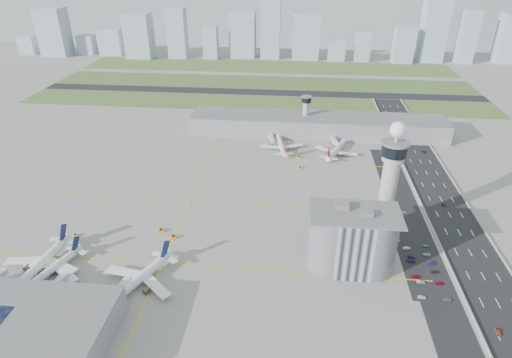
# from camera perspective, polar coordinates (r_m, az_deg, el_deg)

# --- Properties ---
(ground) EXTENTS (1000.00, 1000.00, 0.00)m
(ground) POSITION_cam_1_polar(r_m,az_deg,el_deg) (237.02, -0.85, -7.20)
(ground) COLOR #99968E
(grass_strip_0) EXTENTS (480.00, 50.00, 0.08)m
(grass_strip_0) POSITION_cam_1_polar(r_m,az_deg,el_deg) (440.83, -0.11, 10.11)
(grass_strip_0) COLOR #496B32
(grass_strip_0) RESTS_ON ground
(grass_strip_1) EXTENTS (480.00, 60.00, 0.08)m
(grass_strip_1) POSITION_cam_1_polar(r_m,az_deg,el_deg) (512.30, 0.76, 12.72)
(grass_strip_1) COLOR #3E592A
(grass_strip_1) RESTS_ON ground
(grass_strip_2) EXTENTS (480.00, 70.00, 0.08)m
(grass_strip_2) POSITION_cam_1_polar(r_m,az_deg,el_deg) (589.50, 1.48, 14.79)
(grass_strip_2) COLOR #4E6D33
(grass_strip_2) RESTS_ON ground
(runway) EXTENTS (480.00, 22.00, 0.10)m
(runway) POSITION_cam_1_polar(r_m,az_deg,el_deg) (475.95, 0.35, 11.50)
(runway) COLOR black
(runway) RESTS_ON ground
(highway) EXTENTS (28.00, 500.00, 0.10)m
(highway) POSITION_cam_1_polar(r_m,az_deg,el_deg) (253.25, 26.25, -7.97)
(highway) COLOR black
(highway) RESTS_ON ground
(barrier_left) EXTENTS (0.60, 500.00, 1.20)m
(barrier_left) POSITION_cam_1_polar(r_m,az_deg,el_deg) (248.20, 23.23, -7.87)
(barrier_left) COLOR #9E9E99
(barrier_left) RESTS_ON ground
(barrier_right) EXTENTS (0.60, 500.00, 1.20)m
(barrier_right) POSITION_cam_1_polar(r_m,az_deg,el_deg) (258.39, 29.19, -7.86)
(barrier_right) COLOR #9E9E99
(barrier_right) RESTS_ON ground
(landside_road) EXTENTS (18.00, 260.00, 0.08)m
(landside_road) POSITION_cam_1_polar(r_m,az_deg,el_deg) (237.54, 21.27, -9.37)
(landside_road) COLOR black
(landside_road) RESTS_ON ground
(parking_lot) EXTENTS (20.00, 44.00, 0.10)m
(parking_lot) POSITION_cam_1_polar(r_m,az_deg,el_deg) (227.91, 21.47, -11.19)
(parking_lot) COLOR black
(parking_lot) RESTS_ON ground
(taxiway_line_h_0) EXTENTS (260.00, 0.60, 0.01)m
(taxiway_line_h_0) POSITION_cam_1_polar(r_m,az_deg,el_deg) (221.37, -12.30, -10.93)
(taxiway_line_h_0) COLOR yellow
(taxiway_line_h_0) RESTS_ON ground
(taxiway_line_h_1) EXTENTS (260.00, 0.60, 0.01)m
(taxiway_line_h_1) POSITION_cam_1_polar(r_m,az_deg,el_deg) (268.33, -8.65, -2.92)
(taxiway_line_h_1) COLOR yellow
(taxiway_line_h_1) RESTS_ON ground
(taxiway_line_h_2) EXTENTS (260.00, 0.60, 0.01)m
(taxiway_line_h_2) POSITION_cam_1_polar(r_m,az_deg,el_deg) (319.68, -6.16, 2.62)
(taxiway_line_h_2) COLOR yellow
(taxiway_line_h_2) RESTS_ON ground
(taxiway_line_v) EXTENTS (0.60, 260.00, 0.01)m
(taxiway_line_v) POSITION_cam_1_polar(r_m,az_deg,el_deg) (268.33, -8.65, -2.92)
(taxiway_line_v) COLOR yellow
(taxiway_line_v) RESTS_ON ground
(control_tower) EXTENTS (14.00, 14.00, 64.50)m
(control_tower) POSITION_cam_1_polar(r_m,az_deg,el_deg) (229.75, 17.46, 0.37)
(control_tower) COLOR #ADAAA5
(control_tower) RESTS_ON ground
(secondary_tower) EXTENTS (8.60, 8.60, 31.90)m
(secondary_tower) POSITION_cam_1_polar(r_m,az_deg,el_deg) (361.76, 6.65, 8.93)
(secondary_tower) COLOR #ADAAA5
(secondary_tower) RESTS_ON ground
(admin_building) EXTENTS (42.00, 24.00, 33.50)m
(admin_building) POSITION_cam_1_polar(r_m,az_deg,el_deg) (211.15, 12.71, -7.92)
(admin_building) COLOR #B2B2B7
(admin_building) RESTS_ON ground
(terminal_pier) EXTENTS (210.00, 32.00, 15.80)m
(terminal_pier) POSITION_cam_1_polar(r_m,az_deg,el_deg) (363.95, 8.14, 7.13)
(terminal_pier) COLOR gray
(terminal_pier) RESTS_ON ground
(near_terminal) EXTENTS (84.00, 42.00, 13.00)m
(near_terminal) POSITION_cam_1_polar(r_m,az_deg,el_deg) (203.76, -30.60, -16.70)
(near_terminal) COLOR gray
(near_terminal) RESTS_ON ground
(airplane_near_a) EXTENTS (43.88, 49.94, 12.84)m
(airplane_near_a) POSITION_cam_1_polar(r_m,az_deg,el_deg) (232.90, -27.00, -9.60)
(airplane_near_a) COLOR white
(airplane_near_a) RESTS_ON ground
(airplane_near_b) EXTENTS (43.68, 47.35, 10.88)m
(airplane_near_b) POSITION_cam_1_polar(r_m,az_deg,el_deg) (228.16, -25.87, -10.46)
(airplane_near_b) COLOR white
(airplane_near_b) RESTS_ON ground
(airplane_near_c) EXTENTS (53.70, 57.01, 12.63)m
(airplane_near_c) POSITION_cam_1_polar(r_m,az_deg,el_deg) (207.16, -15.65, -12.32)
(airplane_near_c) COLOR white
(airplane_near_c) RESTS_ON ground
(airplane_far_a) EXTENTS (40.71, 45.43, 11.12)m
(airplane_far_a) POSITION_cam_1_polar(r_m,az_deg,el_deg) (333.75, 3.38, 4.94)
(airplane_far_a) COLOR white
(airplane_far_a) RESTS_ON ground
(airplane_far_b) EXTENTS (46.39, 49.61, 11.12)m
(airplane_far_b) POSITION_cam_1_polar(r_m,az_deg,el_deg) (330.67, 10.68, 4.25)
(airplane_far_b) COLOR white
(airplane_far_b) RESTS_ON ground
(jet_bridge_near_1) EXTENTS (5.39, 14.31, 5.70)m
(jet_bridge_near_1) POSITION_cam_1_polar(r_m,az_deg,el_deg) (215.46, -26.17, -13.97)
(jet_bridge_near_1) COLOR silver
(jet_bridge_near_1) RESTS_ON ground
(jet_bridge_near_2) EXTENTS (5.39, 14.31, 5.70)m
(jet_bridge_near_2) POSITION_cam_1_polar(r_m,az_deg,el_deg) (202.42, -18.63, -15.31)
(jet_bridge_near_2) COLOR silver
(jet_bridge_near_2) RESTS_ON ground
(jet_bridge_far_0) EXTENTS (5.39, 14.31, 5.70)m
(jet_bridge_far_0) POSITION_cam_1_polar(r_m,az_deg,el_deg) (351.18, 1.92, 5.71)
(jet_bridge_far_0) COLOR silver
(jet_bridge_far_0) RESTS_ON ground
(jet_bridge_far_1) EXTENTS (5.39, 14.31, 5.70)m
(jet_bridge_far_1) POSITION_cam_1_polar(r_m,az_deg,el_deg) (351.77, 10.11, 5.31)
(jet_bridge_far_1) COLOR silver
(jet_bridge_far_1) RESTS_ON ground
(tug_0) EXTENTS (3.09, 3.43, 1.65)m
(tug_0) POSITION_cam_1_polar(r_m,az_deg,el_deg) (253.59, -22.92, -6.91)
(tug_0) COLOR yellow
(tug_0) RESTS_ON ground
(tug_1) EXTENTS (3.44, 3.13, 1.65)m
(tug_1) POSITION_cam_1_polar(r_m,az_deg,el_deg) (218.54, -15.98, -11.79)
(tug_1) COLOR yellow
(tug_1) RESTS_ON ground
(tug_2) EXTENTS (3.99, 3.44, 1.95)m
(tug_2) POSITION_cam_1_polar(r_m,az_deg,el_deg) (242.99, -12.57, -6.71)
(tug_2) COLOR orange
(tug_2) RESTS_ON ground
(tug_3) EXTENTS (4.14, 3.59, 2.02)m
(tug_3) POSITION_cam_1_polar(r_m,az_deg,el_deg) (236.51, -10.95, -7.59)
(tug_3) COLOR orange
(tug_3) RESTS_ON ground
(tug_4) EXTENTS (2.53, 3.20, 1.65)m
(tug_4) POSITION_cam_1_polar(r_m,az_deg,el_deg) (305.02, 5.87, 1.49)
(tug_4) COLOR #D1B104
(tug_4) RESTS_ON ground
(tug_5) EXTENTS (2.28, 3.12, 1.72)m
(tug_5) POSITION_cam_1_polar(r_m,az_deg,el_deg) (320.47, 5.76, 2.88)
(tug_5) COLOR yellow
(tug_5) RESTS_ON ground
(car_lot_0) EXTENTS (3.72, 1.53, 1.26)m
(car_lot_0) POSITION_cam_1_polar(r_m,az_deg,el_deg) (211.57, 21.23, -14.44)
(car_lot_0) COLOR white
(car_lot_0) RESTS_ON ground
(car_lot_1) EXTENTS (3.89, 1.37, 1.28)m
(car_lot_1) POSITION_cam_1_polar(r_m,az_deg,el_deg) (219.39, 21.10, -12.65)
(car_lot_1) COLOR gray
(car_lot_1) RESTS_ON ground
(car_lot_2) EXTENTS (4.18, 2.22, 1.12)m
(car_lot_2) POSITION_cam_1_polar(r_m,az_deg,el_deg) (221.63, 20.54, -12.09)
(car_lot_2) COLOR #AC0A19
(car_lot_2) RESTS_ON ground
(car_lot_3) EXTENTS (4.11, 2.04, 1.15)m
(car_lot_3) POSITION_cam_1_polar(r_m,az_deg,el_deg) (230.41, 20.04, -10.24)
(car_lot_3) COLOR #292730
(car_lot_3) RESTS_ON ground
(car_lot_4) EXTENTS (3.61, 1.92, 1.17)m
(car_lot_4) POSITION_cam_1_polar(r_m,az_deg,el_deg) (233.01, 20.02, -9.75)
(car_lot_4) COLOR navy
(car_lot_4) RESTS_ON ground
(car_lot_5) EXTENTS (4.00, 1.88, 1.27)m
(car_lot_5) POSITION_cam_1_polar(r_m,az_deg,el_deg) (238.33, 19.45, -8.68)
(car_lot_5) COLOR silver
(car_lot_5) RESTS_ON ground
(car_lot_6) EXTENTS (4.35, 2.52, 1.14)m
(car_lot_6) POSITION_cam_1_polar(r_m,az_deg,el_deg) (214.70, 24.18, -14.44)
(car_lot_6) COLOR gray
(car_lot_6) RESTS_ON ground
(car_lot_7) EXTENTS (3.83, 1.59, 1.11)m
(car_lot_7) POSITION_cam_1_polar(r_m,az_deg,el_deg) (221.85, 23.27, -12.66)
(car_lot_7) COLOR #9C0630
(car_lot_7) RESTS_ON ground
(car_lot_8) EXTENTS (3.43, 1.42, 1.16)m
(car_lot_8) POSITION_cam_1_polar(r_m,az_deg,el_deg) (227.71, 22.76, -11.35)
(car_lot_8) COLOR black
(car_lot_8) RESTS_ON ground
(car_lot_9) EXTENTS (3.89, 1.40, 1.28)m
(car_lot_9) POSITION_cam_1_polar(r_m,az_deg,el_deg) (232.69, 22.38, -10.30)
(car_lot_9) COLOR #1A1253
(car_lot_9) RESTS_ON ground
(car_lot_10) EXTENTS (4.24, 2.45, 1.11)m
(car_lot_10) POSITION_cam_1_polar(r_m,az_deg,el_deg) (237.60, 21.83, -9.32)
(car_lot_10) COLOR #BEBEBE
(car_lot_10) RESTS_ON ground
(car_lot_11) EXTENTS (3.81, 1.55, 1.10)m
(car_lot_11) POSITION_cam_1_polar(r_m,az_deg,el_deg) (243.69, 21.80, -8.29)
(car_lot_11) COLOR gray
(car_lot_11) RESTS_ON ground
(car_hw_0) EXTENTS (1.57, 3.75, 1.27)m
(car_hw_0) POSITION_cam_1_polar(r_m,az_deg,el_deg) (208.95, 29.61, -17.32)
(car_hw_0) COLOR #A0371D
(car_hw_0) RESTS_ON ground
(car_hw_1) EXTENTS (1.68, 3.94, 1.26)m
(car_hw_1) POSITION_cam_1_polar(r_m,az_deg,el_deg) (284.50, 23.79, -3.15)
(car_hw_1) COLOR black
(car_hw_1) RESTS_ON ground
(car_hw_2) EXTENTS (2.40, 4.82, 1.31)m
(car_hw_2) POSITION_cam_1_polar(r_m,az_deg,el_deg) (352.76, 21.46, 3.39)
(car_hw_2) COLOR navy
(car_hw_2) RESTS_ON ground
(car_hw_4) EXTENTS (1.97, 3.75, 1.21)m
(car_hw_4) POSITION_cam_1_polar(r_m,az_deg,el_deg) (402.67, 17.56, 7.06)
(car_hw_4) COLOR #9D9D9D
(car_hw_4) RESTS_ON ground
(skyline_bldg_0) EXTENTS (24.05, 19.24, 26.50)m
(skyline_bldg_0) POSITION_cam_1_polar(r_m,az_deg,el_deg) (743.03, -28.09, 15.52)
(skyline_bldg_0) COLOR #9EADC1
(skyline_bldg_0) RESTS_ON ground
(skyline_bldg_1) EXTENTS (37.63, 30.10, 65.60)m
(skyline_bldg_1) POSITION_cam_1_polar(r_m,az_deg,el_deg) (712.38, -25.35, 17.30)
(skyline_bldg_1) COLOR #9EADC1
(skyline_bldg_1) RESTS_ON ground
(skyline_bldg_2) EXTENTS (22.81, 18.25, 26.79)m
(skyline_bldg_2) POSITION_cam_1_polar(r_m,az_deg,el_deg) (707.59, -21.62, 16.32)
(skyline_bldg_2) COLOR #9EADC1
(skyline_bldg_2) RESTS_ON ground
(skyline_bldg_3) EXTENTS (32.30, 25.84, 36.93)m
(skyline_bldg_3) POSITION_cam_1_polar(r_m,az_deg,el_deg) (691.47, -18.66, 16.98)
(skyline_bldg_3) COLOR #9EADC1
(skyline_bldg_3) RESTS_ON ground
(skyline_bldg_4) EXTENTS (35.81, 28.65, 60.36)m
(skyline_bldg_4) POSITION_cam_1_polar(r_m,az_deg,el_deg) (656.83, -15.34, 17.95)
(skyline_bldg_4) COLOR #9EADC1
(skyline_bldg_4) RESTS_ON ground
(skyline_bldg_5) EXTENTS (25.49, 20.39, 66.89)m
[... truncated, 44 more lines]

